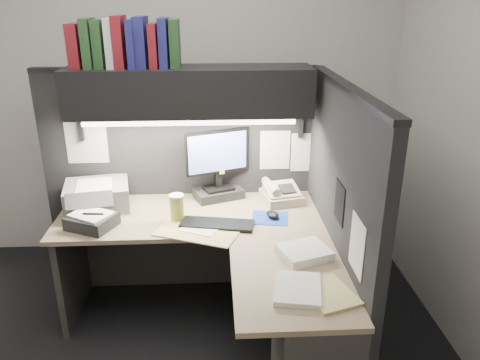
# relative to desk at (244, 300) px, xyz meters

# --- Properties ---
(wall_back) EXTENTS (3.50, 0.04, 2.70)m
(wall_back) POSITION_rel_desk_xyz_m (-0.43, 1.50, 0.91)
(wall_back) COLOR beige
(wall_back) RESTS_ON floor
(partition_back) EXTENTS (1.90, 0.06, 1.60)m
(partition_back) POSITION_rel_desk_xyz_m (-0.40, 0.93, 0.36)
(partition_back) COLOR black
(partition_back) RESTS_ON floor
(partition_right) EXTENTS (0.06, 1.50, 1.60)m
(partition_right) POSITION_rel_desk_xyz_m (0.55, 0.18, 0.36)
(partition_right) COLOR black
(partition_right) RESTS_ON floor
(desk) EXTENTS (1.70, 1.53, 0.73)m
(desk) POSITION_rel_desk_xyz_m (0.00, 0.00, 0.00)
(desk) COLOR #8A7858
(desk) RESTS_ON floor
(overhead_shelf) EXTENTS (1.55, 0.34, 0.30)m
(overhead_shelf) POSITION_rel_desk_xyz_m (-0.30, 0.75, 1.06)
(overhead_shelf) COLOR black
(overhead_shelf) RESTS_ON partition_back
(task_light_tube) EXTENTS (1.32, 0.04, 0.04)m
(task_light_tube) POSITION_rel_desk_xyz_m (-0.30, 0.61, 0.89)
(task_light_tube) COLOR white
(task_light_tube) RESTS_ON overhead_shelf
(monitor) EXTENTS (0.44, 0.30, 0.49)m
(monitor) POSITION_rel_desk_xyz_m (-0.13, 0.82, 0.48)
(monitor) COLOR black
(monitor) RESTS_ON desk
(keyboard) EXTENTS (0.47, 0.24, 0.02)m
(keyboard) POSITION_rel_desk_xyz_m (-0.14, 0.38, 0.30)
(keyboard) COLOR black
(keyboard) RESTS_ON desk
(mousepad) EXTENTS (0.26, 0.24, 0.00)m
(mousepad) POSITION_rel_desk_xyz_m (0.20, 0.47, 0.29)
(mousepad) COLOR navy
(mousepad) RESTS_ON desk
(mouse) EXTENTS (0.10, 0.13, 0.04)m
(mouse) POSITION_rel_desk_xyz_m (0.21, 0.47, 0.31)
(mouse) COLOR black
(mouse) RESTS_ON mousepad
(telephone) EXTENTS (0.30, 0.30, 0.10)m
(telephone) POSITION_rel_desk_xyz_m (0.31, 0.73, 0.34)
(telephone) COLOR #B4AB8A
(telephone) RESTS_ON desk
(coffee_cup) EXTENTS (0.11, 0.11, 0.16)m
(coffee_cup) POSITION_rel_desk_xyz_m (-0.39, 0.47, 0.37)
(coffee_cup) COLOR #BFC54F
(coffee_cup) RESTS_ON desk
(printer) EXTENTS (0.47, 0.42, 0.16)m
(printer) POSITION_rel_desk_xyz_m (-0.95, 0.71, 0.37)
(printer) COLOR gray
(printer) RESTS_ON desk
(notebook_stack) EXTENTS (0.34, 0.31, 0.08)m
(notebook_stack) POSITION_rel_desk_xyz_m (-0.91, 0.41, 0.33)
(notebook_stack) COLOR black
(notebook_stack) RESTS_ON desk
(open_folder) EXTENTS (0.57, 0.48, 0.01)m
(open_folder) POSITION_rel_desk_xyz_m (-0.25, 0.32, 0.29)
(open_folder) COLOR tan
(open_folder) RESTS_ON desk
(paper_stack_a) EXTENTS (0.31, 0.29, 0.05)m
(paper_stack_a) POSITION_rel_desk_xyz_m (0.33, -0.02, 0.31)
(paper_stack_a) COLOR white
(paper_stack_a) RESTS_ON desk
(paper_stack_b) EXTENTS (0.27, 0.31, 0.03)m
(paper_stack_b) POSITION_rel_desk_xyz_m (0.24, -0.34, 0.30)
(paper_stack_b) COLOR white
(paper_stack_b) RESTS_ON desk
(manila_stack) EXTENTS (0.29, 0.33, 0.02)m
(manila_stack) POSITION_rel_desk_xyz_m (0.38, -0.38, 0.29)
(manila_stack) COLOR tan
(manila_stack) RESTS_ON desk
(binder_row) EXTENTS (0.66, 0.25, 0.31)m
(binder_row) POSITION_rel_desk_xyz_m (-0.68, 0.75, 1.35)
(binder_row) COLOR maroon
(binder_row) RESTS_ON overhead_shelf
(pinned_papers) EXTENTS (1.76, 1.31, 0.51)m
(pinned_papers) POSITION_rel_desk_xyz_m (-0.00, 0.56, 0.61)
(pinned_papers) COLOR white
(pinned_papers) RESTS_ON partition_back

